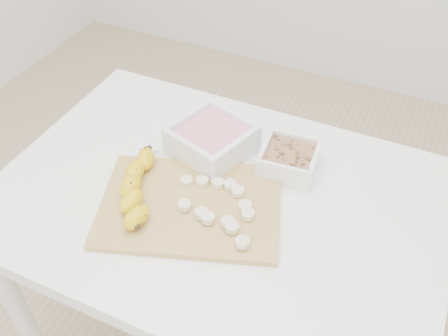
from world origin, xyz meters
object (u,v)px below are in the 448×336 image
at_px(bowl_granola, 289,159).
at_px(cutting_board, 190,206).
at_px(bowl_yogurt, 212,140).
at_px(banana, 137,188).
at_px(table, 219,224).

distance_m(bowl_granola, cutting_board, 0.26).
bearing_deg(bowl_yogurt, banana, -110.78).
relative_size(bowl_granola, banana, 0.59).
relative_size(cutting_board, banana, 1.65).
distance_m(bowl_yogurt, banana, 0.22).
xyz_separation_m(bowl_granola, banana, (-0.27, -0.23, 0.00)).
relative_size(bowl_yogurt, bowl_granola, 1.53).
distance_m(table, cutting_board, 0.13).
relative_size(table, bowl_yogurt, 4.73).
relative_size(table, cutting_board, 2.59).
distance_m(cutting_board, banana, 0.12).
relative_size(bowl_yogurt, banana, 0.90).
bearing_deg(bowl_yogurt, cutting_board, -78.95).
bearing_deg(banana, bowl_granola, 27.25).
height_order(bowl_yogurt, bowl_granola, bowl_yogurt).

